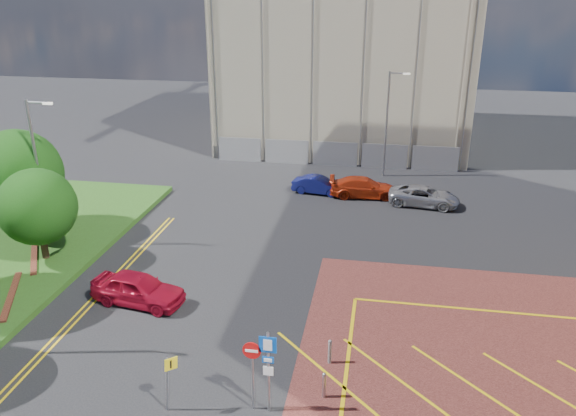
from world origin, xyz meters
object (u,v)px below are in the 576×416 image
(warning_sign, at_px, (169,377))
(car_silver_back, at_px, (424,196))
(lamp_back, at_px, (388,121))
(sign_cluster, at_px, (262,364))
(car_blue_back, at_px, (319,185))
(car_red_back, at_px, (364,187))
(car_red_left, at_px, (138,289))
(tree_d, at_px, (18,173))
(tree_c, at_px, (37,207))
(lamp_left_far, at_px, (39,167))

(warning_sign, height_order, car_silver_back, warning_sign)
(lamp_back, xyz_separation_m, sign_cluster, (-3.78, -27.02, -2.41))
(sign_cluster, bearing_deg, lamp_back, 82.03)
(sign_cluster, distance_m, car_blue_back, 22.28)
(sign_cluster, bearing_deg, car_red_back, 83.79)
(sign_cluster, relative_size, car_red_back, 0.67)
(sign_cluster, bearing_deg, car_red_left, 140.29)
(tree_d, distance_m, car_red_left, 11.76)
(lamp_back, bearing_deg, warning_sign, -104.07)
(lamp_back, relative_size, car_silver_back, 1.72)
(tree_d, relative_size, sign_cluster, 1.90)
(car_red_left, height_order, car_blue_back, car_red_left)
(lamp_back, bearing_deg, car_silver_back, -65.57)
(tree_c, xyz_separation_m, sign_cluster, (13.80, -9.02, -1.24))
(warning_sign, relative_size, car_red_left, 0.51)
(tree_c, bearing_deg, car_red_left, -24.71)
(tree_d, height_order, warning_sign, tree_d)
(tree_c, distance_m, lamp_left_far, 2.65)
(tree_d, bearing_deg, car_red_left, -32.17)
(car_red_left, bearing_deg, warning_sign, -139.45)
(sign_cluster, xyz_separation_m, car_blue_back, (-0.79, 22.22, -1.34))
(car_silver_back, bearing_deg, tree_c, 127.74)
(tree_d, distance_m, sign_cluster, 20.74)
(tree_c, relative_size, car_red_left, 1.11)
(lamp_left_far, relative_size, car_blue_back, 2.16)
(car_red_left, distance_m, car_silver_back, 20.39)
(lamp_left_far, distance_m, warning_sign, 16.70)
(tree_d, relative_size, car_red_back, 1.28)
(tree_d, bearing_deg, tree_c, -45.00)
(car_blue_back, bearing_deg, tree_c, 143.65)
(lamp_left_far, distance_m, lamp_back, 24.46)
(car_blue_back, bearing_deg, sign_cluster, -169.75)
(lamp_left_far, xyz_separation_m, car_red_back, (17.12, 11.06, -3.97))
(sign_cluster, bearing_deg, tree_c, 146.84)
(warning_sign, bearing_deg, car_blue_back, 84.13)
(car_blue_back, distance_m, car_red_back, 3.19)
(tree_c, xyz_separation_m, car_blue_back, (13.01, 13.21, -2.58))
(tree_c, distance_m, car_blue_back, 18.72)
(tree_c, bearing_deg, car_silver_back, 30.81)
(car_silver_back, bearing_deg, car_blue_back, 88.17)
(lamp_left_far, relative_size, lamp_back, 1.00)
(car_red_back, distance_m, car_silver_back, 4.18)
(sign_cluster, height_order, car_blue_back, sign_cluster)
(lamp_left_far, bearing_deg, tree_c, -65.29)
(car_red_left, bearing_deg, tree_d, 66.55)
(warning_sign, distance_m, car_blue_back, 22.93)
(car_red_back, bearing_deg, tree_c, 124.21)
(tree_d, distance_m, warning_sign, 18.74)
(car_red_left, xyz_separation_m, car_silver_back, (13.67, 15.12, -0.10))
(tree_c, distance_m, car_red_left, 7.66)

